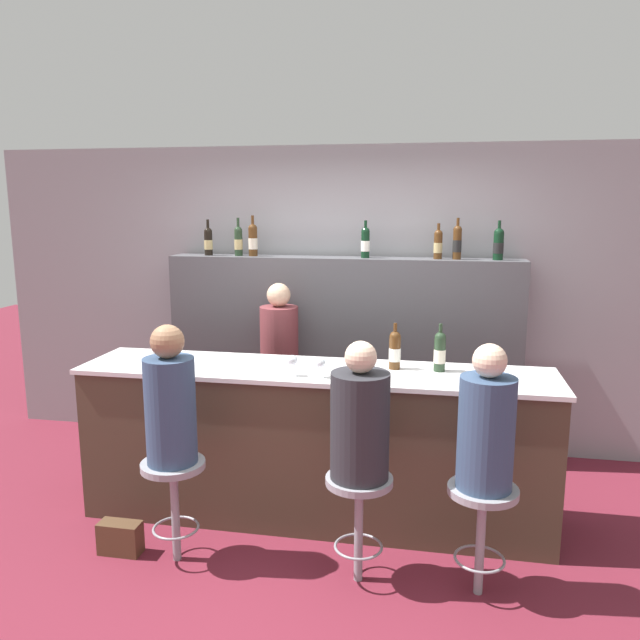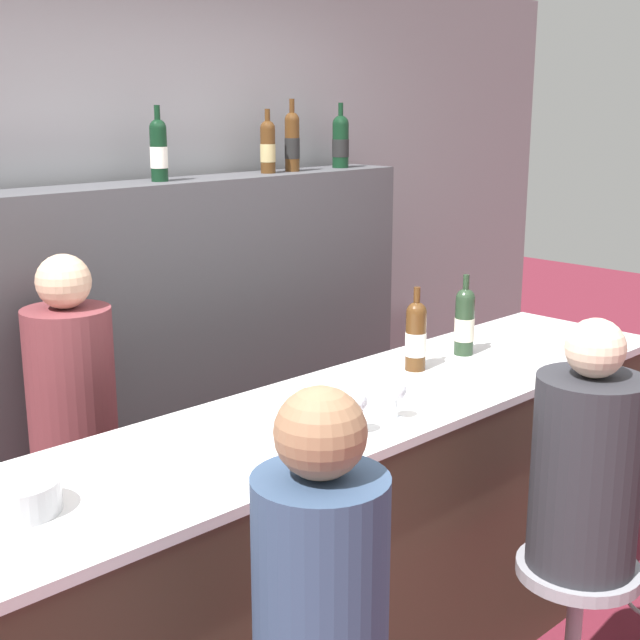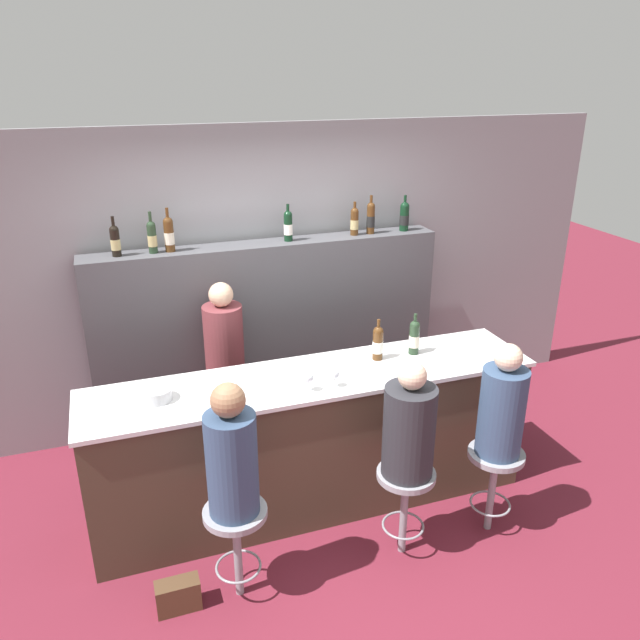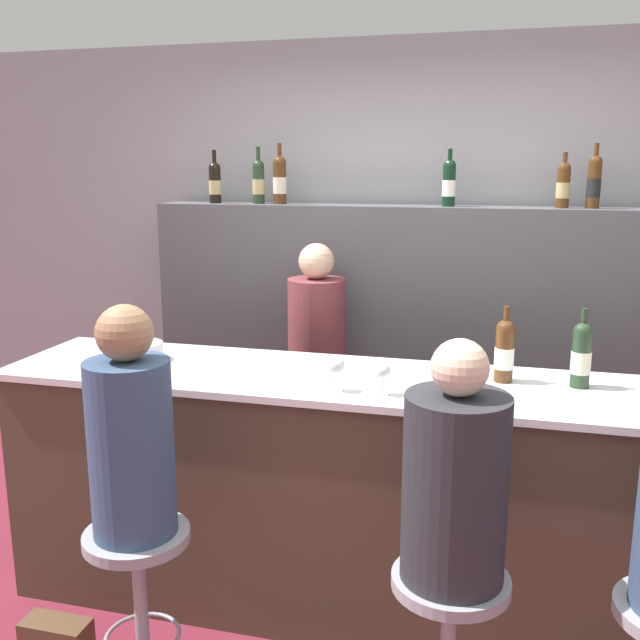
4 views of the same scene
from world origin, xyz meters
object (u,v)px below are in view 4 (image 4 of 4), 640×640
wine_bottle_counter_0 (504,350)px  bar_stool_middle (449,613)px  wine_glass_0 (336,367)px  guest_seated_middle (455,479)px  bartender (317,391)px  guest_seated_left (131,435)px  wine_bottle_backbar_0 (215,182)px  metal_bowl (140,351)px  wine_bottle_counter_1 (581,354)px  wine_bottle_backbar_4 (563,185)px  wine_glass_1 (382,372)px  wine_bottle_backbar_5 (594,181)px  wine_bottle_backbar_1 (259,181)px  bar_stool_left (138,566)px  wine_bottle_backbar_3 (449,182)px  wine_bottle_backbar_2 (280,179)px

wine_bottle_counter_0 → bar_stool_middle: 1.04m
wine_glass_0 → guest_seated_middle: 0.71m
bartender → guest_seated_left: bearing=-99.7°
wine_bottle_counter_0 → bartender: size_ratio=0.20×
wine_bottle_backbar_0 → bar_stool_middle: wine_bottle_backbar_0 is taller
wine_glass_0 → metal_bowl: (-0.94, 0.21, -0.05)m
wine_bottle_counter_1 → wine_bottle_backbar_4: size_ratio=1.10×
wine_glass_1 → bar_stool_middle: wine_glass_1 is taller
wine_bottle_backbar_5 → guest_seated_left: 2.61m
wine_glass_1 → wine_bottle_backbar_4: bearing=63.4°
wine_bottle_backbar_0 → wine_glass_1: (1.24, -1.39, -0.66)m
wine_bottle_backbar_1 → metal_bowl: (-0.15, -1.18, -0.72)m
wine_bottle_counter_0 → metal_bowl: bearing=-177.0°
wine_bottle_backbar_0 → guest_seated_left: 2.08m
bar_stool_middle → guest_seated_middle: 0.46m
wine_bottle_counter_1 → guest_seated_middle: bearing=-118.5°
wine_bottle_backbar_5 → bar_stool_middle: wine_bottle_backbar_5 is taller
wine_bottle_backbar_5 → wine_glass_0: size_ratio=2.42×
wine_bottle_backbar_1 → guest_seated_left: size_ratio=0.39×
wine_bottle_backbar_4 → wine_bottle_backbar_5: bearing=0.0°
wine_bottle_counter_0 → bar_stool_left: (-1.23, -0.77, -0.68)m
bartender → wine_bottle_backbar_0: bearing=153.6°
guest_seated_middle → bar_stool_left: bearing=180.0°
wine_bottle_backbar_3 → wine_glass_1: wine_bottle_backbar_3 is taller
wine_bottle_backbar_3 → wine_glass_0: bearing=-101.8°
wine_bottle_backbar_5 → wine_glass_0: bearing=-126.4°
bar_stool_left → guest_seated_left: size_ratio=0.76×
guest_seated_middle → wine_glass_1: bearing=122.9°
wine_bottle_counter_0 → wine_glass_1: bearing=-146.5°
wine_bottle_backbar_0 → wine_bottle_backbar_5: (2.08, 0.00, 0.02)m
wine_bottle_backbar_0 → guest_seated_left: size_ratio=0.37×
wine_bottle_backbar_0 → bar_stool_left: wine_bottle_backbar_0 is taller
wine_bottle_counter_0 → wine_bottle_backbar_2: bearing=139.5°
wine_glass_0 → bar_stool_left: (-0.61, -0.48, -0.65)m
wine_bottle_counter_1 → wine_bottle_backbar_3: bearing=119.5°
wine_bottle_counter_0 → guest_seated_left: (-1.23, -0.77, -0.19)m
wine_bottle_backbar_5 → bartender: size_ratio=0.22×
wine_bottle_counter_1 → wine_bottle_backbar_0: wine_bottle_backbar_0 is taller
wine_bottle_counter_0 → metal_bowl: 1.57m
wine_bottle_backbar_3 → wine_bottle_backbar_5: 0.73m
wine_bottle_backbar_4 → wine_glass_1: bearing=-116.6°
wine_bottle_counter_1 → wine_bottle_backbar_5: wine_bottle_backbar_5 is taller
wine_bottle_backbar_3 → metal_bowl: (-1.23, -1.18, -0.72)m
wine_bottle_backbar_5 → wine_glass_1: bearing=-121.3°
metal_bowl → bartender: (0.59, 0.83, -0.39)m
wine_bottle_backbar_1 → wine_glass_0: (0.79, -1.39, -0.66)m
wine_bottle_backbar_2 → bartender: size_ratio=0.23×
bar_stool_left → wine_bottle_backbar_2: bearing=91.6°
wine_bottle_backbar_0 → wine_glass_0: (1.06, -1.39, -0.66)m
wine_bottle_counter_0 → bartender: 1.32m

